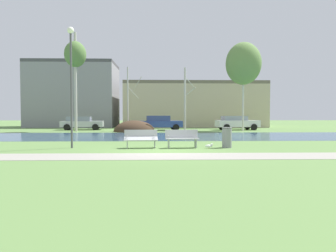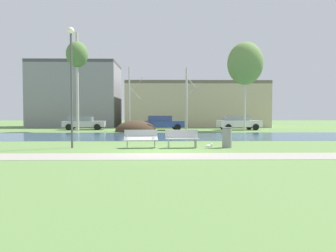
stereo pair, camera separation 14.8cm
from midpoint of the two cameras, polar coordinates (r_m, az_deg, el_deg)
name	(u,v)px [view 1 (the left image)]	position (r m, az deg, el deg)	size (l,w,h in m)	color
ground_plane	(161,135)	(23.72, -1.52, -1.74)	(120.00, 120.00, 0.00)	#5B7F42
paved_path_strip	(162,156)	(11.82, -1.43, -5.65)	(60.00, 1.89, 0.01)	gray
river_band	(161,136)	(22.83, -1.51, -1.88)	(80.00, 8.68, 0.01)	#33516B
soil_mound	(134,132)	(28.80, -6.43, -1.06)	(3.85, 3.05, 2.12)	#423021
bench_left	(141,138)	(14.80, -5.33, -2.27)	(1.64, 0.68, 0.87)	#9EA0A3
bench_right	(182,138)	(14.80, 2.34, -2.26)	(1.64, 0.68, 0.87)	#9EA0A3
trash_bin	(227,137)	(15.13, 10.61, -2.05)	(0.49, 0.49, 0.98)	gray
seagull	(209,146)	(14.59, 7.33, -3.69)	(0.40, 0.15, 0.25)	white
streetlamp	(71,68)	(15.55, -17.84, 10.16)	(0.32, 0.32, 5.76)	#4C4C51
birch_far_left	(75,56)	(31.06, -16.99, 12.37)	(2.04, 2.04, 9.38)	#BCB7A8
birch_left	(128,98)	(29.92, -7.53, 5.12)	(1.45, 2.39, 6.18)	#BCB7A8
birch_center_left	(185,99)	(29.84, 3.08, 5.08)	(1.15, 1.92, 6.14)	beige
birch_center	(243,64)	(31.41, 13.71, 11.19)	(3.44, 3.44, 8.65)	beige
parked_van_nearest_silver	(82,123)	(33.42, -15.87, 0.59)	(4.43, 2.43, 1.39)	#B2B5BC
parked_sedan_second_blue	(160,123)	(31.39, -1.56, 0.65)	(4.36, 2.39, 1.49)	#2D4793
parked_hatch_third_white	(237,122)	(32.72, 12.50, 0.65)	(4.50, 2.33, 1.45)	silver
building_grey_warehouse	(74,95)	(42.09, -17.10, 5.51)	(10.82, 7.01, 8.28)	gray
building_beige_block	(192,105)	(41.84, 4.47, 3.88)	(17.77, 9.66, 5.74)	#BCAD8E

